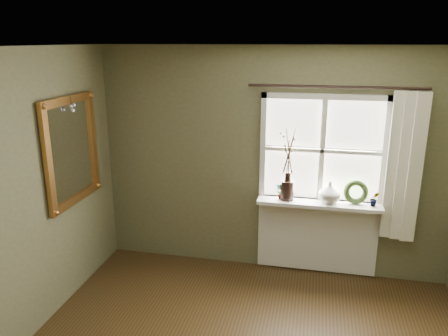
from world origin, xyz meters
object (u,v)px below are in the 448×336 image
(gilt_mirror, at_px, (72,150))
(wreath, at_px, (356,195))
(dark_jug, at_px, (287,190))
(cream_vase, at_px, (330,192))

(gilt_mirror, bearing_deg, wreath, 15.17)
(gilt_mirror, bearing_deg, dark_jug, 19.06)
(wreath, height_order, gilt_mirror, gilt_mirror)
(wreath, xyz_separation_m, gilt_mirror, (-2.90, -0.79, 0.54))
(dark_jug, relative_size, wreath, 0.82)
(wreath, bearing_deg, dark_jug, 175.14)
(cream_vase, bearing_deg, wreath, 8.12)
(cream_vase, bearing_deg, dark_jug, 180.00)
(cream_vase, height_order, gilt_mirror, gilt_mirror)
(wreath, bearing_deg, gilt_mirror, -172.78)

